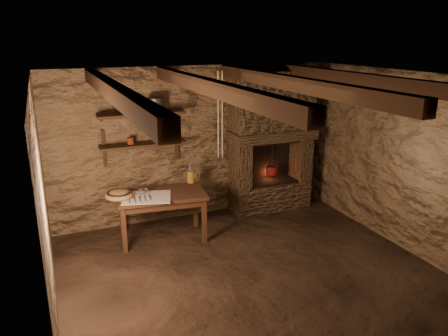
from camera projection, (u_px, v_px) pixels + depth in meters
name	position (u px, v px, depth m)	size (l,w,h in m)	color
floor	(249.00, 271.00, 5.47)	(4.50, 4.50, 0.00)	black
back_wall	(195.00, 143.00, 6.88)	(4.50, 0.04, 2.40)	brown
front_wall	(364.00, 257.00, 3.35)	(4.50, 0.04, 2.40)	brown
left_wall	(45.00, 209.00, 4.29)	(0.04, 4.00, 2.40)	brown
right_wall	(399.00, 160.00, 5.95)	(0.04, 4.00, 2.40)	brown
ceiling	(252.00, 77.00, 4.77)	(4.50, 4.00, 0.04)	black
beam_far_left	(114.00, 91.00, 4.24)	(0.14, 3.95, 0.16)	black
beam_mid_left	(210.00, 87.00, 4.61)	(0.14, 3.95, 0.16)	black
beam_mid_right	(291.00, 83.00, 4.98)	(0.14, 3.95, 0.16)	black
beam_far_right	(362.00, 80.00, 5.35)	(0.14, 3.95, 0.16)	black
shelf_lower	(143.00, 144.00, 6.40)	(1.25, 0.30, 0.04)	black
shelf_upper	(142.00, 114.00, 6.27)	(1.25, 0.30, 0.04)	black
hearth	(272.00, 138.00, 7.13)	(1.43, 0.51, 2.30)	#37291B
work_table	(162.00, 214.00, 6.24)	(1.30, 0.84, 0.70)	black
linen_cloth	(147.00, 197.00, 5.97)	(0.64, 0.52, 0.01)	white
pewter_cutlery_row	(147.00, 197.00, 5.95)	(0.54, 0.21, 0.01)	gray
drinking_glasses	(146.00, 191.00, 6.08)	(0.21, 0.06, 0.08)	white
stoneware_jug	(191.00, 171.00, 6.55)	(0.13, 0.12, 0.40)	olive
wooden_bowl	(119.00, 195.00, 5.93)	(0.38, 0.38, 0.14)	olive
iron_stockpot	(155.00, 105.00, 6.31)	(0.24, 0.24, 0.18)	#302D2B
tin_pan	(123.00, 102.00, 6.22)	(0.29, 0.29, 0.04)	gray
small_kettle	(165.00, 138.00, 6.50)	(0.15, 0.11, 0.16)	gray
rusty_tin	(131.00, 141.00, 6.31)	(0.10, 0.10, 0.10)	#5B2212
red_pot	(272.00, 170.00, 7.24)	(0.22, 0.22, 0.54)	maroon
hanging_ropes	(220.00, 115.00, 5.89)	(0.08, 0.08, 1.20)	#C8B58D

